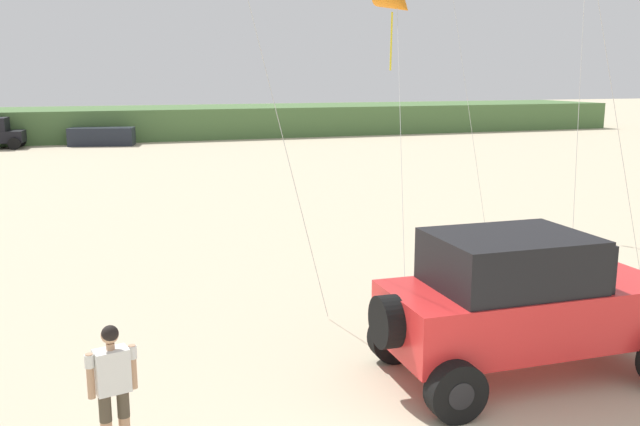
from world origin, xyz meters
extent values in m
cube|color=#4C703D|center=(-3.46, 48.86, 1.12)|extent=(90.00, 8.93, 2.25)
cube|color=red|center=(3.14, 3.15, 1.01)|extent=(4.46, 2.00, 0.90)
cube|color=red|center=(4.79, 3.09, 1.38)|extent=(1.16, 1.73, 0.12)
cube|color=black|center=(2.79, 3.16, 1.86)|extent=(2.36, 1.84, 0.80)
cube|color=black|center=(3.99, 3.12, 1.82)|extent=(0.16, 1.67, 0.72)
cylinder|color=black|center=(0.83, 3.23, 1.11)|extent=(0.33, 0.78, 0.77)
cylinder|color=black|center=(4.93, 4.12, 0.42)|extent=(0.85, 0.33, 0.84)
cylinder|color=black|center=(4.93, 4.12, 0.42)|extent=(0.39, 0.33, 0.38)
cylinder|color=black|center=(1.43, 4.24, 0.42)|extent=(0.85, 0.33, 0.84)
cylinder|color=black|center=(1.43, 4.24, 0.42)|extent=(0.39, 0.33, 0.38)
cylinder|color=black|center=(1.36, 2.18, 0.42)|extent=(0.85, 0.33, 0.84)
cylinder|color=black|center=(1.36, 2.18, 0.42)|extent=(0.39, 0.33, 0.38)
cylinder|color=#4C4233|center=(-3.11, 2.85, 0.64)|extent=(0.15, 0.15, 0.36)
cylinder|color=#4C4233|center=(-2.90, 2.90, 0.64)|extent=(0.15, 0.15, 0.36)
cube|color=silver|center=(-3.00, 2.87, 1.09)|extent=(0.45, 0.34, 0.54)
cylinder|color=tan|center=(-3.25, 2.82, 1.08)|extent=(0.09, 0.09, 0.56)
cylinder|color=silver|center=(-3.25, 2.82, 1.27)|extent=(0.11, 0.11, 0.16)
cylinder|color=tan|center=(-2.75, 2.93, 1.08)|extent=(0.09, 0.09, 0.56)
cylinder|color=silver|center=(-2.75, 2.93, 1.27)|extent=(0.11, 0.11, 0.16)
cylinder|color=tan|center=(-3.00, 2.87, 1.40)|extent=(0.10, 0.10, 0.08)
sphere|color=tan|center=(-3.00, 2.87, 1.54)|extent=(0.21, 0.21, 0.21)
sphere|color=black|center=(-3.00, 2.86, 1.56)|extent=(0.21, 0.21, 0.21)
cylinder|color=black|center=(-6.72, 44.27, 0.38)|extent=(0.78, 0.33, 0.76)
cylinder|color=black|center=(-6.93, 42.18, 0.38)|extent=(0.78, 0.33, 0.76)
cube|color=#1E232D|center=(-1.57, 43.20, 0.60)|extent=(4.48, 2.62, 1.20)
cone|color=orange|center=(5.38, 12.56, 6.62)|extent=(1.28, 1.58, 1.57)
cylinder|color=yellow|center=(5.23, 12.56, 5.53)|extent=(0.05, 0.09, 1.58)
cylinder|color=silver|center=(4.32, 10.03, 3.34)|extent=(2.12, 5.07, 6.58)
cylinder|color=silver|center=(8.34, 14.31, 6.12)|extent=(0.71, 3.10, 12.14)
cylinder|color=silver|center=(8.32, 8.51, 5.81)|extent=(2.15, 2.96, 11.53)
camera|label=1|loc=(-3.23, -5.25, 4.57)|focal=38.46mm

